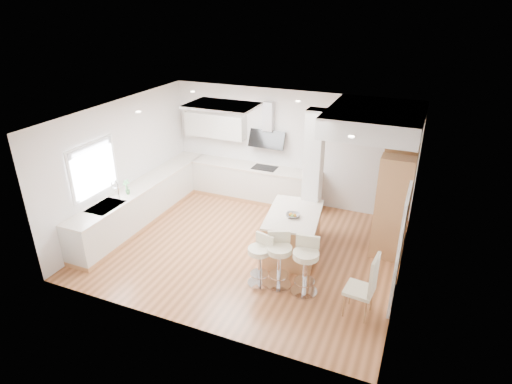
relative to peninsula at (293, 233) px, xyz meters
The scene contains 18 objects.
ground 1.05m from the peninsula, behind, with size 6.00×6.00×0.00m, color #AF6C41.
ceiling 1.05m from the peninsula, behind, with size 6.00×5.00×0.02m, color silver.
wall_back 2.70m from the peninsula, 111.59° to the left, with size 6.00×0.04×2.80m, color silver.
wall_left 4.04m from the peninsula, behind, with size 0.04×5.00×2.80m, color silver.
wall_right 2.28m from the peninsula, ahead, with size 0.04×5.00×2.80m, color silver.
skylight 2.91m from the peninsula, 165.32° to the left, with size 4.10×2.10×0.06m.
window_left 4.21m from the peninsula, 164.89° to the right, with size 0.06×1.28×1.07m.
doorway_right 2.24m from the peninsula, 20.13° to the right, with size 0.05×1.00×2.10m.
counter_left 3.63m from the peninsula, behind, with size 0.63×4.50×1.35m.
counter_back 2.79m from the peninsula, 131.64° to the left, with size 3.62×0.63×2.50m.
pillar 1.24m from the peninsula, 81.50° to the left, with size 0.35×0.35×2.80m.
soffit 2.74m from the peninsula, 46.92° to the left, with size 1.78×2.20×0.40m.
oven_column 2.14m from the peninsula, 31.71° to the left, with size 0.63×1.21×2.10m.
peninsula is the anchor object (origin of this frame).
bar_stool_a 1.20m from the peninsula, 101.29° to the right, with size 0.53×0.53×0.96m.
bar_stool_b 1.10m from the peninsula, 85.13° to the right, with size 0.61×0.61×1.03m.
bar_stool_c 1.24m from the peninsula, 62.12° to the right, with size 0.54×0.54×1.05m.
dining_chair 2.11m from the peninsula, 38.67° to the right, with size 0.49×0.49×1.15m.
Camera 1 is at (3.10, -6.94, 4.78)m, focal length 30.00 mm.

